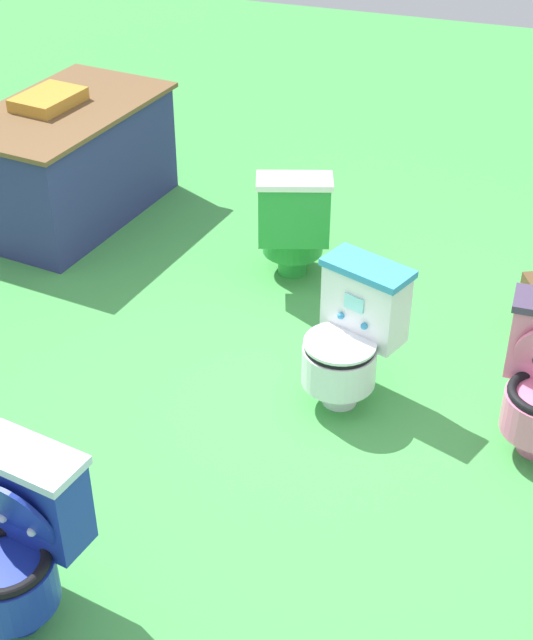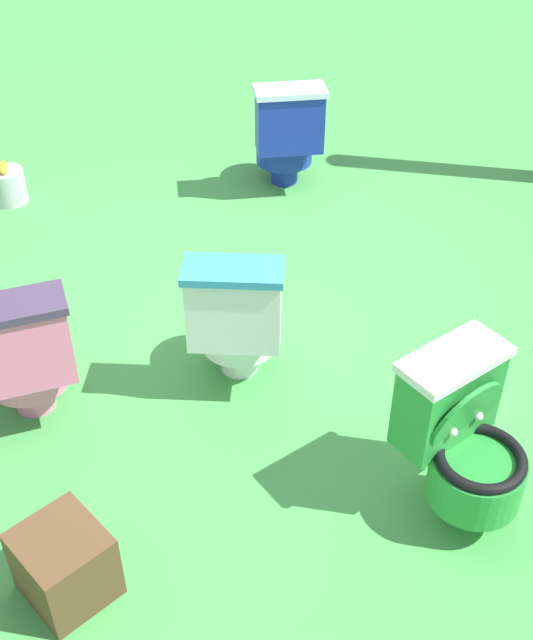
{
  "view_description": "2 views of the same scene",
  "coord_description": "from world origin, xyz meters",
  "px_view_note": "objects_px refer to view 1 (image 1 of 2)",
  "views": [
    {
      "loc": [
        -3.35,
        -1.03,
        3.03
      ],
      "look_at": [
        0.42,
        0.28,
        0.31
      ],
      "focal_mm": 52.52,
      "sensor_mm": 36.0,
      "label": 1
    },
    {
      "loc": [
        3.15,
        -0.94,
        2.68
      ],
      "look_at": [
        0.39,
        -0.06,
        0.36
      ],
      "focal_mm": 45.54,
      "sensor_mm": 36.0,
      "label": 2
    }
  ],
  "objects_px": {
    "toilet_white": "(351,336)",
    "toilet_blue": "(20,541)",
    "vendor_table": "(69,161)",
    "toilet_green": "(293,224)"
  },
  "relations": [
    {
      "from": "toilet_green",
      "to": "toilet_white",
      "type": "bearing_deg",
      "value": -76.54
    },
    {
      "from": "toilet_white",
      "to": "vendor_table",
      "type": "distance_m",
      "value": 2.64
    },
    {
      "from": "vendor_table",
      "to": "toilet_green",
      "type": "bearing_deg",
      "value": -100.51
    },
    {
      "from": "toilet_blue",
      "to": "toilet_green",
      "type": "xyz_separation_m",
      "value": [
        2.7,
        -0.21,
        0.0
      ]
    },
    {
      "from": "toilet_blue",
      "to": "toilet_green",
      "type": "height_order",
      "value": "same"
    },
    {
      "from": "toilet_white",
      "to": "toilet_green",
      "type": "bearing_deg",
      "value": -37.27
    },
    {
      "from": "toilet_green",
      "to": "vendor_table",
      "type": "relative_size",
      "value": 0.47
    },
    {
      "from": "toilet_blue",
      "to": "vendor_table",
      "type": "bearing_deg",
      "value": -53.98
    },
    {
      "from": "toilet_white",
      "to": "vendor_table",
      "type": "relative_size",
      "value": 0.47
    },
    {
      "from": "toilet_white",
      "to": "toilet_blue",
      "type": "xyz_separation_m",
      "value": [
        -1.71,
        0.83,
        0.0
      ]
    }
  ]
}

